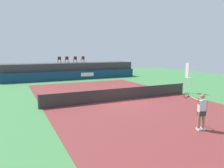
# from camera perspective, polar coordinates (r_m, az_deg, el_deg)

# --- Properties ---
(ground_plane) EXTENTS (48.00, 48.00, 0.00)m
(ground_plane) POSITION_cam_1_polar(r_m,az_deg,el_deg) (19.70, -1.60, -2.51)
(ground_plane) COLOR #3D7A42
(court_inner) EXTENTS (12.00, 22.00, 0.00)m
(court_inner) POSITION_cam_1_polar(r_m,az_deg,el_deg) (17.06, 2.48, -4.25)
(court_inner) COLOR maroon
(court_inner) RESTS_ON ground
(sponsor_wall) EXTENTS (18.00, 0.22, 1.20)m
(sponsor_wall) POSITION_cam_1_polar(r_m,az_deg,el_deg) (29.43, -9.87, 2.23)
(sponsor_wall) COLOR navy
(sponsor_wall) RESTS_ON ground
(spectator_platform) EXTENTS (18.00, 2.80, 2.20)m
(spectator_platform) POSITION_cam_1_polar(r_m,az_deg,el_deg) (31.11, -10.80, 3.47)
(spectator_platform) COLOR #38383D
(spectator_platform) RESTS_ON ground
(spectator_chair_far_left) EXTENTS (0.47, 0.47, 0.89)m
(spectator_chair_far_left) POSITION_cam_1_polar(r_m,az_deg,el_deg) (30.60, -13.68, 6.29)
(spectator_chair_far_left) COLOR #561919
(spectator_chair_far_left) RESTS_ON spectator_platform
(spectator_chair_left) EXTENTS (0.46, 0.46, 0.89)m
(spectator_chair_left) POSITION_cam_1_polar(r_m,az_deg,el_deg) (30.87, -11.81, 6.37)
(spectator_chair_left) COLOR #561919
(spectator_chair_left) RESTS_ON spectator_platform
(spectator_chair_center) EXTENTS (0.46, 0.46, 0.89)m
(spectator_chair_center) POSITION_cam_1_polar(r_m,az_deg,el_deg) (30.97, -9.67, 6.43)
(spectator_chair_center) COLOR #561919
(spectator_chair_center) RESTS_ON spectator_platform
(spectator_chair_right) EXTENTS (0.46, 0.46, 0.89)m
(spectator_chair_right) POSITION_cam_1_polar(r_m,az_deg,el_deg) (31.55, -7.69, 6.52)
(spectator_chair_right) COLOR #561919
(spectator_chair_right) RESTS_ON spectator_platform
(umpire_chair) EXTENTS (0.51, 0.51, 2.76)m
(umpire_chair) POSITION_cam_1_polar(r_m,az_deg,el_deg) (20.84, 19.28, 2.03)
(umpire_chair) COLOR white
(umpire_chair) RESTS_ON ground
(tennis_net) EXTENTS (12.40, 0.02, 0.95)m
(tennis_net) POSITION_cam_1_polar(r_m,az_deg,el_deg) (16.96, 2.49, -2.69)
(tennis_net) COLOR #2D2D2D
(tennis_net) RESTS_ON ground
(net_post_near) EXTENTS (0.10, 0.10, 1.00)m
(net_post_near) POSITION_cam_1_polar(r_m,az_deg,el_deg) (15.14, -18.80, -4.43)
(net_post_near) COLOR #4C4C51
(net_post_near) RESTS_ON ground
(net_post_far) EXTENTS (0.10, 0.10, 1.00)m
(net_post_far) POSITION_cam_1_polar(r_m,az_deg,el_deg) (20.55, 17.97, -1.05)
(net_post_far) COLOR #4C4C51
(net_post_far) RESTS_ON ground
(tennis_player) EXTENTS (0.57, 1.22, 1.77)m
(tennis_player) POSITION_cam_1_polar(r_m,az_deg,el_deg) (11.37, 22.39, -6.49)
(tennis_player) COLOR white
(tennis_player) RESTS_ON court_inner
(tennis_ball) EXTENTS (0.07, 0.07, 0.07)m
(tennis_ball) POSITION_cam_1_polar(r_m,az_deg,el_deg) (23.70, 0.31, -0.52)
(tennis_ball) COLOR #D8EA33
(tennis_ball) RESTS_ON court_inner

